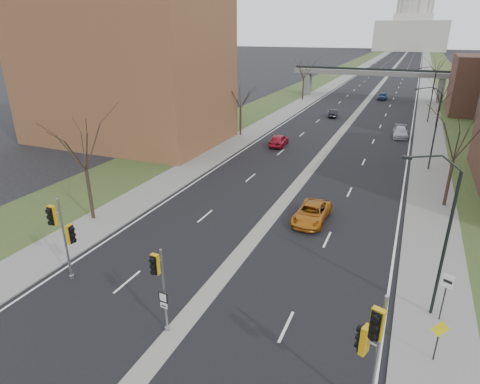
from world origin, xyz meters
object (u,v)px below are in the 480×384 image
Objects in this scene: signal_pole_median at (159,278)px; warning_sign at (439,335)px; signal_pole_left at (63,230)px; speed_limit_sign at (446,289)px; car_left_near at (279,140)px; car_right_mid at (400,132)px; car_right_near at (312,213)px; signal_pole_right at (372,340)px; car_left_far at (333,113)px; car_right_far at (383,96)px.

warning_sign is at bearing 18.53° from signal_pole_median.
signal_pole_left reaches higher than signal_pole_median.
speed_limit_sign reaches higher than car_left_near.
speed_limit_sign is at bearing -88.48° from car_right_mid.
car_right_mid is (5.01, 31.50, 0.01)m from car_right_near.
signal_pole_right is 5.30m from warning_sign.
signal_pole_right is (9.70, -0.74, 0.40)m from signal_pole_median.
signal_pole_left is 1.94× the size of speed_limit_sign.
signal_pole_median reaches higher than car_right_near.
car_right_near reaches higher than car_left_far.
warning_sign is 77.86m from car_right_far.
car_right_near is (11.37, 13.79, -2.76)m from signal_pole_left.
signal_pole_right is 1.27× the size of car_right_far.
car_right_near is 1.15× the size of car_right_far.
car_left_far is 24.02m from car_right_far.
signal_pole_right is 1.11× the size of car_right_near.
car_left_far is 0.90× the size of car_right_far.
warning_sign is (20.07, 1.66, -1.92)m from signal_pole_left.
car_right_mid is at bearing -79.03° from car_right_far.
signal_pole_median is 14.31m from speed_limit_sign.
car_right_far is (6.17, 23.21, 0.10)m from car_left_far.
signal_pole_right is 7.98m from speed_limit_sign.
signal_pole_right reaches higher than signal_pole_left.
car_left_near is (-15.39, 36.47, -2.89)m from signal_pole_right.
car_right_mid reaches higher than car_left_far.
car_left_far is 15.60m from car_right_mid.
signal_pole_left is 17.56m from signal_pole_right.
signal_pole_right is 47.77m from car_right_mid.
car_left_near is at bearing 87.06° from signal_pole_left.
car_left_far is (-15.24, 54.12, -0.89)m from warning_sign.
car_right_near is (3.68, 15.44, -2.56)m from signal_pole_median.
signal_pole_median is 12.92m from warning_sign.
car_right_near is at bearing 158.66° from speed_limit_sign.
car_left_far is at bearing 85.48° from signal_pole_left.
warning_sign reaches higher than car_left_far.
signal_pole_median is 0.95× the size of car_right_mid.
car_left_far is (-15.57, 50.96, -1.34)m from speed_limit_sign.
car_left_near is at bearing 115.71° from car_right_near.
speed_limit_sign is 0.62× the size of car_right_far.
signal_pole_left is at bearing -114.04° from car_right_mid.
speed_limit_sign is (3.01, 7.20, -1.67)m from signal_pole_right.
car_right_far is at bearing 120.71° from speed_limit_sign.
car_left_near is (2.01, 34.08, -2.69)m from signal_pole_left.
signal_pole_median reaches higher than car_right_mid.
car_right_near is at bearing 129.84° from signal_pole_right.
signal_pole_median is at bearing -102.47° from car_right_near.
car_right_far is at bearing -104.21° from car_left_near.
warning_sign is at bearing 5.16° from signal_pole_left.
signal_pole_right is 17.51m from car_right_near.
car_left_far is at bearing 96.39° from signal_pole_median.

